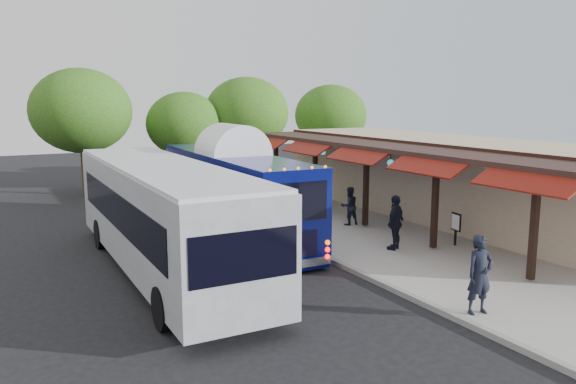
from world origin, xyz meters
TOP-DOWN VIEW (x-y plane):
  - ground at (0.00, 0.00)m, footprint 90.00×90.00m
  - sidewalk at (5.00, 4.00)m, footprint 10.00×40.00m
  - curb at (0.05, 4.00)m, footprint 0.20×40.00m
  - station_shelter at (8.38, 4.00)m, footprint 8.15×20.00m
  - coach_bus at (-1.45, 5.46)m, footprint 2.66×11.06m
  - city_bus at (-5.09, 2.46)m, footprint 2.89×12.69m
  - ped_a at (0.60, -5.00)m, footprint 0.77×0.56m
  - ped_b at (3.40, 4.62)m, footprint 0.82×0.66m
  - ped_c at (2.61, 0.65)m, footprint 1.22×0.94m
  - ped_d at (2.69, 10.42)m, footprint 1.27×0.80m
  - sign_board at (4.85, 0.04)m, footprint 0.15×0.54m
  - tree_left at (0.83, 18.22)m, footprint 4.51×4.51m
  - tree_mid at (4.79, 17.97)m, footprint 5.23×5.23m
  - tree_right at (11.27, 18.34)m, footprint 4.93×4.93m
  - tree_far at (-4.92, 18.59)m, footprint 5.49×5.49m

SIDE VIEW (x-z plane):
  - ground at x=0.00m, z-range 0.00..0.00m
  - sidewalk at x=5.00m, z-range 0.00..0.15m
  - curb at x=0.05m, z-range -0.01..0.15m
  - ped_b at x=3.40m, z-range 0.15..1.75m
  - sign_board at x=4.85m, z-range 0.36..1.54m
  - ped_d at x=2.69m, z-range 0.15..2.03m
  - ped_c at x=2.61m, z-range 0.15..2.08m
  - ped_a at x=0.60m, z-range 0.15..2.12m
  - station_shelter at x=8.38m, z-range 0.05..3.65m
  - city_bus at x=-5.09m, z-range 0.18..3.58m
  - coach_bus at x=-1.45m, z-range 0.13..3.64m
  - tree_left at x=0.83m, z-range 0.96..6.73m
  - tree_right at x=11.27m, z-range 1.05..7.36m
  - tree_mid at x=4.79m, z-range 1.12..7.81m
  - tree_far at x=-4.92m, z-range 1.17..8.21m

